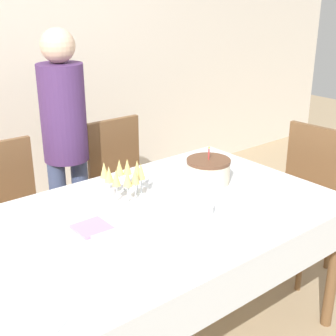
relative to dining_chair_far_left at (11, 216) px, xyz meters
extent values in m
cube|color=white|center=(0.40, -0.89, 0.23)|extent=(1.77, 1.11, 0.03)
cube|color=white|center=(0.40, -0.89, 0.14)|extent=(1.80, 1.14, 0.21)
cylinder|color=brown|center=(1.22, -1.38, -0.15)|extent=(0.06, 0.06, 0.74)
cylinder|color=brown|center=(1.22, -0.39, -0.15)|extent=(0.06, 0.06, 0.74)
cube|color=brown|center=(0.00, -0.08, -0.09)|extent=(0.43, 0.43, 0.04)
cube|color=brown|center=(0.00, 0.11, 0.18)|extent=(0.40, 0.05, 0.50)
cylinder|color=brown|center=(0.17, -0.27, -0.32)|extent=(0.04, 0.04, 0.41)
cylinder|color=brown|center=(-0.19, -0.26, -0.32)|extent=(0.04, 0.04, 0.41)
cylinder|color=brown|center=(0.18, 0.09, -0.32)|extent=(0.04, 0.04, 0.41)
cube|color=brown|center=(0.79, -0.08, -0.09)|extent=(0.42, 0.42, 0.04)
cube|color=brown|center=(0.80, 0.11, 0.18)|extent=(0.40, 0.04, 0.50)
cylinder|color=brown|center=(0.97, -0.27, -0.32)|extent=(0.04, 0.04, 0.41)
cylinder|color=brown|center=(0.61, -0.26, -0.32)|extent=(0.04, 0.04, 0.41)
cylinder|color=brown|center=(0.98, 0.09, -0.32)|extent=(0.04, 0.04, 0.41)
cylinder|color=brown|center=(0.62, 0.10, -0.32)|extent=(0.04, 0.04, 0.41)
cube|color=brown|center=(1.53, -0.89, -0.09)|extent=(0.45, 0.45, 0.04)
cube|color=brown|center=(1.72, -0.87, 0.18)|extent=(0.07, 0.40, 0.50)
cylinder|color=brown|center=(1.37, -1.08, -0.32)|extent=(0.04, 0.04, 0.41)
cylinder|color=brown|center=(1.34, -0.72, -0.32)|extent=(0.04, 0.04, 0.41)
cylinder|color=brown|center=(1.73, -1.05, -0.32)|extent=(0.04, 0.04, 0.41)
cylinder|color=brown|center=(1.70, -0.69, -0.32)|extent=(0.04, 0.04, 0.41)
cylinder|color=beige|center=(0.85, -0.77, 0.30)|extent=(0.24, 0.24, 0.12)
cylinder|color=brown|center=(0.85, -0.77, 0.37)|extent=(0.24, 0.24, 0.02)
cylinder|color=#E53F3F|center=(0.85, -0.77, 0.41)|extent=(0.01, 0.01, 0.06)
sphere|color=#F9CC4C|center=(0.85, -0.77, 0.45)|extent=(0.01, 0.01, 0.01)
cylinder|color=silver|center=(0.38, -0.64, 0.25)|extent=(0.29, 0.29, 0.01)
cylinder|color=silver|center=(0.47, -0.64, 0.25)|extent=(0.05, 0.05, 0.00)
cylinder|color=silver|center=(0.47, -0.64, 0.30)|extent=(0.01, 0.01, 0.08)
cone|color=#E0CC72|center=(0.47, -0.64, 0.38)|extent=(0.04, 0.04, 0.08)
cylinder|color=silver|center=(0.44, -0.59, 0.25)|extent=(0.05, 0.05, 0.00)
cylinder|color=silver|center=(0.44, -0.59, 0.30)|extent=(0.01, 0.01, 0.08)
cone|color=#E0CC72|center=(0.44, -0.59, 0.38)|extent=(0.04, 0.04, 0.08)
cylinder|color=silver|center=(0.40, -0.57, 0.25)|extent=(0.05, 0.05, 0.00)
cylinder|color=silver|center=(0.40, -0.57, 0.30)|extent=(0.01, 0.01, 0.08)
cone|color=#E0CC72|center=(0.40, -0.57, 0.38)|extent=(0.04, 0.04, 0.08)
cylinder|color=silver|center=(0.32, -0.55, 0.25)|extent=(0.05, 0.05, 0.00)
cylinder|color=silver|center=(0.32, -0.55, 0.30)|extent=(0.01, 0.01, 0.08)
cone|color=#E0CC72|center=(0.32, -0.55, 0.38)|extent=(0.04, 0.04, 0.08)
cylinder|color=silver|center=(0.31, -0.62, 0.25)|extent=(0.05, 0.05, 0.00)
cylinder|color=silver|center=(0.31, -0.62, 0.30)|extent=(0.01, 0.01, 0.08)
cone|color=#E0CC72|center=(0.31, -0.62, 0.38)|extent=(0.04, 0.04, 0.08)
cylinder|color=silver|center=(0.31, -0.68, 0.25)|extent=(0.05, 0.05, 0.00)
cylinder|color=silver|center=(0.31, -0.68, 0.30)|extent=(0.01, 0.01, 0.08)
cone|color=#E0CC72|center=(0.31, -0.68, 0.38)|extent=(0.04, 0.04, 0.08)
cylinder|color=silver|center=(0.35, -0.72, 0.25)|extent=(0.05, 0.05, 0.00)
cylinder|color=silver|center=(0.35, -0.72, 0.30)|extent=(0.01, 0.01, 0.08)
cone|color=#E0CC72|center=(0.35, -0.72, 0.38)|extent=(0.04, 0.04, 0.08)
cylinder|color=silver|center=(0.40, -0.72, 0.25)|extent=(0.05, 0.05, 0.00)
cylinder|color=silver|center=(0.40, -0.72, 0.30)|extent=(0.01, 0.01, 0.08)
cone|color=#E0CC72|center=(0.40, -0.72, 0.38)|extent=(0.04, 0.04, 0.08)
cylinder|color=silver|center=(0.46, -0.69, 0.25)|extent=(0.05, 0.05, 0.00)
cylinder|color=silver|center=(0.46, -0.69, 0.30)|extent=(0.01, 0.01, 0.08)
cone|color=#E0CC72|center=(0.46, -0.69, 0.38)|extent=(0.04, 0.04, 0.08)
cylinder|color=white|center=(0.52, -0.98, 0.25)|extent=(0.26, 0.26, 0.01)
cylinder|color=white|center=(0.52, -0.98, 0.26)|extent=(0.26, 0.26, 0.01)
cylinder|color=white|center=(0.52, -0.98, 0.26)|extent=(0.26, 0.26, 0.01)
cylinder|color=white|center=(0.52, -0.98, 0.27)|extent=(0.26, 0.26, 0.01)
cylinder|color=white|center=(0.52, -0.98, 0.28)|extent=(0.26, 0.26, 0.01)
cylinder|color=white|center=(0.52, -0.98, 0.29)|extent=(0.26, 0.26, 0.01)
cube|color=silver|center=(0.82, -0.95, 0.25)|extent=(0.27, 0.16, 0.00)
cube|color=silver|center=(0.10, -0.96, 0.26)|extent=(0.17, 0.07, 0.02)
cube|color=pink|center=(0.07, -0.84, 0.25)|extent=(0.15, 0.15, 0.01)
cylinder|color=#3F4C72|center=(0.35, 0.08, -0.14)|extent=(0.11, 0.11, 0.76)
cylinder|color=#3F4C72|center=(0.51, 0.08, -0.14)|extent=(0.11, 0.11, 0.76)
cylinder|color=#4C2D60|center=(0.43, 0.08, 0.54)|extent=(0.28, 0.28, 0.60)
sphere|color=#D8B293|center=(0.43, 0.08, 0.94)|extent=(0.21, 0.21, 0.21)
camera|label=1|loc=(-0.83, -2.50, 1.25)|focal=50.00mm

